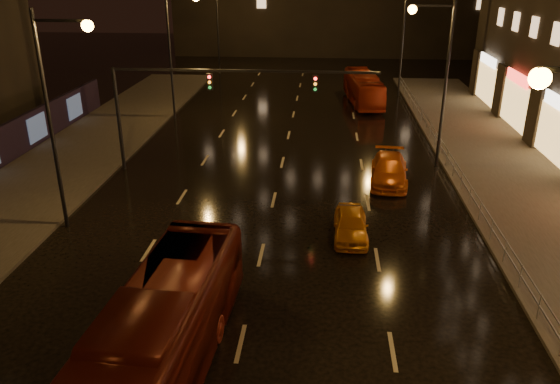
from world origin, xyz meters
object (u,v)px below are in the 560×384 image
at_px(bus_red, 158,340).
at_px(taxi_far, 389,170).
at_px(taxi_near, 351,224).
at_px(bus_curb, 363,88).

height_order(bus_red, taxi_far, bus_red).
height_order(taxi_near, taxi_far, taxi_far).
relative_size(taxi_near, taxi_far, 0.76).
height_order(bus_curb, taxi_near, bus_curb).
xyz_separation_m(bus_curb, taxi_near, (-2.09, -26.60, -0.69)).
bearing_deg(bus_curb, bus_red, -108.63).
relative_size(bus_red, bus_curb, 1.17).
distance_m(bus_red, taxi_near, 11.70).
bearing_deg(taxi_near, bus_red, -120.71).
xyz_separation_m(bus_curb, taxi_far, (0.37, -19.47, -0.61)).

